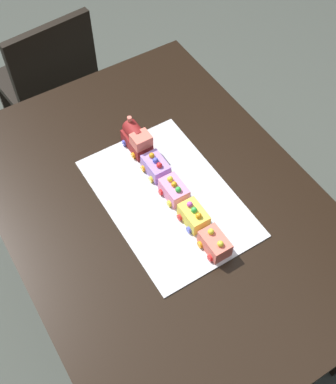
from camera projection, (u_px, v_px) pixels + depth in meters
name	position (u px, v px, depth m)	size (l,w,h in m)	color
ground_plane	(163.00, 295.00, 2.24)	(8.00, 8.00, 0.00)	#474C44
dining_table	(162.00, 221.00, 1.72)	(1.40, 1.00, 0.74)	black
chair	(50.00, 84.00, 2.36)	(0.44, 0.44, 0.86)	black
cake_board	(168.00, 198.00, 1.65)	(0.60, 0.40, 0.00)	silver
cake_locomotive	(137.00, 139.00, 1.74)	(0.14, 0.08, 0.12)	maroon
cake_car_gondola_lavender	(156.00, 166.00, 1.69)	(0.10, 0.08, 0.07)	#AD84E0
cake_car_tanker_bubblegum	(174.00, 190.00, 1.63)	(0.10, 0.08, 0.07)	pink
cake_car_flatbed_lemon	(194.00, 216.00, 1.57)	(0.10, 0.08, 0.07)	#F4E04C
cake_car_hopper_coral	(215.00, 243.00, 1.51)	(0.10, 0.08, 0.07)	#F27260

